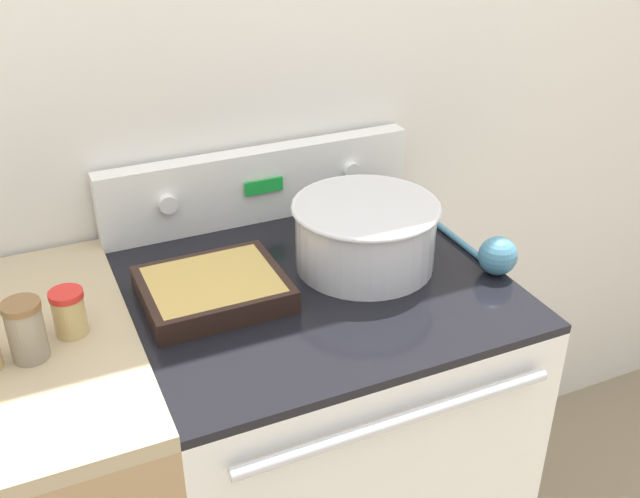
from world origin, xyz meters
TOP-DOWN VIEW (x-y plane):
  - kitchen_wall at (0.00, 0.71)m, footprint 8.00×0.05m
  - stove_range at (0.00, 0.34)m, footprint 0.73×0.70m
  - control_panel at (0.00, 0.65)m, footprint 0.73×0.07m
  - mixing_bowl at (0.12, 0.35)m, footprint 0.30×0.30m
  - casserole_dish at (-0.20, 0.35)m, footprint 0.27×0.23m
  - ladle at (0.35, 0.23)m, footprint 0.08×0.32m
  - spice_jar_red_cap at (-0.47, 0.33)m, footprint 0.06×0.06m
  - spice_jar_brown_cap at (-0.54, 0.29)m, footprint 0.06×0.06m

SIDE VIEW (x-z plane):
  - stove_range at x=0.00m, z-range 0.00..0.95m
  - casserole_dish at x=-0.20m, z-range 0.95..1.00m
  - ladle at x=0.35m, z-range 0.95..1.02m
  - spice_jar_red_cap at x=-0.47m, z-range 0.96..1.05m
  - spice_jar_brown_cap at x=-0.54m, z-range 0.96..1.07m
  - mixing_bowl at x=0.12m, z-range 0.96..1.10m
  - control_panel at x=0.00m, z-range 0.95..1.12m
  - kitchen_wall at x=0.00m, z-range 0.00..2.50m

